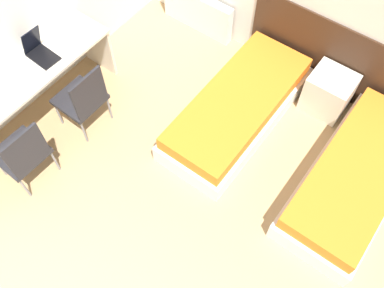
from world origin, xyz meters
name	(u,v)px	position (x,y,z in m)	size (l,w,h in m)	color
wall_left	(2,3)	(-2.14, 2.13, 1.35)	(0.05, 5.26, 2.70)	silver
headboard_panel	(344,65)	(0.74, 4.25, 0.49)	(2.42, 0.03, 0.98)	#382316
bed_near_window	(237,109)	(0.01, 3.20, 0.21)	(0.86, 2.03, 0.43)	silver
bed_near_door	(355,177)	(1.47, 3.20, 0.21)	(0.86, 2.03, 0.43)	silver
nightstand	(328,92)	(0.74, 4.00, 0.26)	(0.49, 0.44, 0.51)	beige
radiator	(198,12)	(-1.27, 4.17, 0.27)	(1.03, 0.12, 0.53)	silver
desk	(16,94)	(-1.84, 1.71, 0.61)	(0.55, 2.37, 0.76)	beige
chair_near_laptop	(83,98)	(-1.31, 2.14, 0.49)	(0.48, 0.48, 0.92)	#232328
chair_near_notebook	(23,153)	(-1.31, 1.28, 0.49)	(0.49, 0.49, 0.92)	#232328
laptop	(39,51)	(-1.88, 2.17, 0.83)	(0.35, 0.24, 0.34)	black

